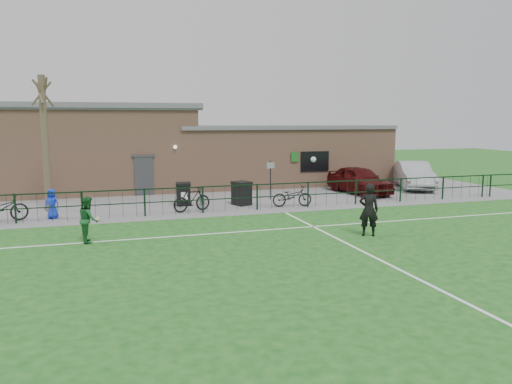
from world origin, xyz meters
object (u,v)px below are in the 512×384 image
object	(u,v)px
bicycle_c	(0,209)
ball_ground	(98,219)
bicycle_e	(292,196)
spectator_child	(52,204)
wheelie_bin_left	(183,195)
wheelie_bin_right	(242,194)
bare_tree	(45,144)
car_silver	(414,175)
car_maroon	(359,180)
outfield_player	(88,219)
sign_post	(270,180)
bicycle_d	(192,199)

from	to	relation	value
bicycle_c	ball_ground	size ratio (longest dim) A/B	9.65
bicycle_e	bicycle_c	bearing A→B (deg)	97.37
spectator_child	bicycle_e	bearing A→B (deg)	23.18
wheelie_bin_left	wheelie_bin_right	size ratio (longest dim) A/B	0.95
bare_tree	car_silver	world-z (taller)	bare_tree
car_silver	bicycle_c	xyz separation A→B (m)	(-21.59, -3.47, -0.25)
car_maroon	outfield_player	world-z (taller)	outfield_player
sign_post	bicycle_c	distance (m)	12.33
bicycle_d	spectator_child	world-z (taller)	spectator_child
spectator_child	ball_ground	distance (m)	2.18
sign_post	car_maroon	world-z (taller)	sign_post
wheelie_bin_left	bicycle_c	size ratio (longest dim) A/B	0.48
car_silver	outfield_player	size ratio (longest dim) A/B	3.11
spectator_child	outfield_player	world-z (taller)	outfield_player
sign_post	bicycle_d	world-z (taller)	sign_post
bare_tree	spectator_child	world-z (taller)	bare_tree
sign_post	ball_ground	bearing A→B (deg)	-159.76
car_maroon	bicycle_e	size ratio (longest dim) A/B	2.38
bare_tree	bicycle_c	distance (m)	3.57
sign_post	car_maroon	bearing A→B (deg)	5.58
wheelie_bin_right	bicycle_c	world-z (taller)	bicycle_c
sign_post	car_silver	world-z (taller)	sign_post
sign_post	spectator_child	bearing A→B (deg)	-169.15
bicycle_d	ball_ground	xyz separation A→B (m)	(-4.02, -1.01, -0.46)
bicycle_c	bicycle_d	bearing A→B (deg)	-108.13
ball_ground	bicycle_d	bearing A→B (deg)	14.05
bicycle_c	spectator_child	bearing A→B (deg)	-103.33
sign_post	outfield_player	xyz separation A→B (m)	(-8.72, -6.49, -0.24)
bicycle_e	outfield_player	xyz separation A→B (m)	(-9.03, -4.25, 0.27)
wheelie_bin_right	bicycle_d	bearing A→B (deg)	-179.35
wheelie_bin_left	ball_ground	bearing A→B (deg)	-136.43
wheelie_bin_left	car_maroon	distance (m)	9.94
car_silver	wheelie_bin_left	bearing A→B (deg)	-150.87
ball_ground	wheelie_bin_left	bearing A→B (deg)	35.49
ball_ground	outfield_player	bearing A→B (deg)	-94.52
spectator_child	outfield_player	distance (m)	4.78
ball_ground	car_maroon	bearing A→B (deg)	14.75
wheelie_bin_left	spectator_child	xyz separation A→B (m)	(-5.71, -1.65, 0.12)
sign_post	bicycle_d	bearing A→B (deg)	-154.53
car_silver	bicycle_e	bearing A→B (deg)	-136.21
car_maroon	outfield_player	distance (m)	15.76
bicycle_c	outfield_player	xyz separation A→B (m)	(3.42, -4.37, 0.21)
ball_ground	bicycle_e	bearing A→B (deg)	5.70
car_maroon	car_silver	world-z (taller)	car_silver
wheelie_bin_right	car_silver	size ratio (longest dim) A/B	0.22
wheelie_bin_left	car_silver	xyz separation A→B (m)	(13.97, 1.66, 0.30)
car_maroon	bicycle_e	distance (m)	5.79
wheelie_bin_left	car_maroon	bearing A→B (deg)	12.93
wheelie_bin_right	bicycle_e	xyz separation A→B (m)	(2.16, -1.11, -0.03)
wheelie_bin_right	wheelie_bin_left	bearing A→B (deg)	142.82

